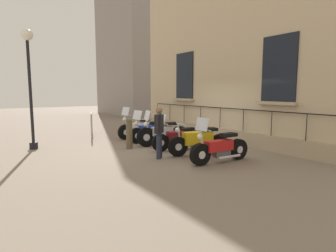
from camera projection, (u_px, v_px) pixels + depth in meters
name	position (u px, v px, depth m)	size (l,w,h in m)	color
ground_plane	(173.00, 147.00, 10.04)	(60.00, 60.00, 0.00)	gray
building_facade	(229.00, 55.00, 11.14)	(0.82, 11.49, 7.13)	#C6B28E
motorcycle_white	(139.00, 128.00, 11.99)	(2.12, 0.62, 1.38)	black
motorcycle_blue	(150.00, 131.00, 11.04)	(1.90, 0.73, 1.30)	black
motorcycle_silver	(163.00, 134.00, 10.26)	(2.00, 0.81, 1.34)	black
motorcycle_maroon	(180.00, 138.00, 9.58)	(2.13, 0.77, 1.28)	black
motorcycle_yellow	(199.00, 141.00, 8.82)	(2.07, 0.90, 1.03)	black
motorcycle_red	(220.00, 149.00, 7.84)	(2.03, 0.61, 1.32)	black
lamppost	(29.00, 73.00, 9.44)	(0.39, 0.39, 4.12)	black
crowd_barrier	(92.00, 123.00, 12.74)	(0.68, 1.82, 1.05)	#B7B7BF
bollard	(129.00, 133.00, 9.72)	(0.22, 0.22, 1.11)	brown
pedestrian_standing	(159.00, 130.00, 8.27)	(0.41, 0.41, 1.58)	#23283D
distant_building	(136.00, 42.00, 23.56)	(4.44, 7.42, 12.54)	gray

